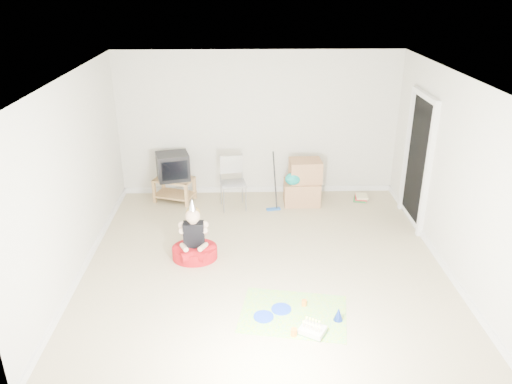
{
  "coord_description": "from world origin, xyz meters",
  "views": [
    {
      "loc": [
        -0.28,
        -6.12,
        3.73
      ],
      "look_at": [
        -0.1,
        0.4,
        0.9
      ],
      "focal_mm": 35.0,
      "sensor_mm": 36.0,
      "label": 1
    }
  ],
  "objects_px": {
    "tv_stand": "(174,187)",
    "cardboard_boxes": "(303,183)",
    "crt_tv": "(173,166)",
    "seated_woman": "(194,245)",
    "folding_chair": "(233,184)",
    "birthday_cake": "(313,331)"
  },
  "relations": [
    {
      "from": "crt_tv",
      "to": "tv_stand",
      "type": "bearing_deg",
      "value": -78.1
    },
    {
      "from": "seated_woman",
      "to": "cardboard_boxes",
      "type": "bearing_deg",
      "value": 46.59
    },
    {
      "from": "cardboard_boxes",
      "to": "birthday_cake",
      "type": "distance_m",
      "value": 3.58
    },
    {
      "from": "folding_chair",
      "to": "crt_tv",
      "type": "bearing_deg",
      "value": 162.68
    },
    {
      "from": "birthday_cake",
      "to": "crt_tv",
      "type": "bearing_deg",
      "value": 118.36
    },
    {
      "from": "crt_tv",
      "to": "birthday_cake",
      "type": "relative_size",
      "value": 1.57
    },
    {
      "from": "tv_stand",
      "to": "crt_tv",
      "type": "height_order",
      "value": "crt_tv"
    },
    {
      "from": "folding_chair",
      "to": "birthday_cake",
      "type": "relative_size",
      "value": 2.69
    },
    {
      "from": "cardboard_boxes",
      "to": "seated_woman",
      "type": "xyz_separation_m",
      "value": [
        -1.75,
        -1.85,
        -0.18
      ]
    },
    {
      "from": "folding_chair",
      "to": "seated_woman",
      "type": "xyz_separation_m",
      "value": [
        -0.53,
        -1.68,
        -0.25
      ]
    },
    {
      "from": "crt_tv",
      "to": "cardboard_boxes",
      "type": "relative_size",
      "value": 0.68
    },
    {
      "from": "cardboard_boxes",
      "to": "seated_woman",
      "type": "height_order",
      "value": "seated_woman"
    },
    {
      "from": "tv_stand",
      "to": "cardboard_boxes",
      "type": "xyz_separation_m",
      "value": [
        2.28,
        -0.16,
        0.13
      ]
    },
    {
      "from": "crt_tv",
      "to": "folding_chair",
      "type": "xyz_separation_m",
      "value": [
        1.06,
        -0.33,
        -0.21
      ]
    },
    {
      "from": "crt_tv",
      "to": "cardboard_boxes",
      "type": "height_order",
      "value": "crt_tv"
    },
    {
      "from": "crt_tv",
      "to": "birthday_cake",
      "type": "bearing_deg",
      "value": -76.31
    },
    {
      "from": "crt_tv",
      "to": "seated_woman",
      "type": "xyz_separation_m",
      "value": [
        0.53,
        -2.01,
        -0.46
      ]
    },
    {
      "from": "tv_stand",
      "to": "cardboard_boxes",
      "type": "bearing_deg",
      "value": -3.97
    },
    {
      "from": "tv_stand",
      "to": "seated_woman",
      "type": "relative_size",
      "value": 0.84
    },
    {
      "from": "crt_tv",
      "to": "seated_woman",
      "type": "bearing_deg",
      "value": -89.97
    },
    {
      "from": "folding_chair",
      "to": "cardboard_boxes",
      "type": "height_order",
      "value": "folding_chair"
    },
    {
      "from": "cardboard_boxes",
      "to": "birthday_cake",
      "type": "bearing_deg",
      "value": -94.5
    }
  ]
}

